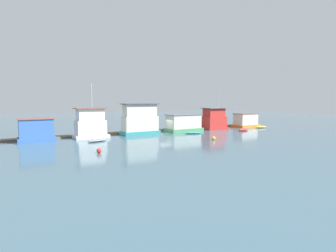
{
  "coord_description": "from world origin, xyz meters",
  "views": [
    {
      "loc": [
        -26.47,
        -44.13,
        6.17
      ],
      "look_at": [
        0.0,
        -1.0,
        1.4
      ],
      "focal_mm": 28.0,
      "sensor_mm": 36.0,
      "label": 1
    }
  ],
  "objects_px": {
    "houseboat_white": "(91,124)",
    "dinghy_grey": "(97,140)",
    "houseboat_green": "(184,123)",
    "mooring_post_near_left": "(150,127)",
    "dinghy_teal": "(193,133)",
    "houseboat_teal": "(140,120)",
    "buoy_yellow": "(214,138)",
    "dinghy_yellow": "(261,127)",
    "dinghy_red": "(243,130)",
    "buoy_red": "(99,151)",
    "houseboat_orange": "(246,120)",
    "houseboat_blue": "(36,131)",
    "houseboat_red": "(214,119)"
  },
  "relations": [
    {
      "from": "houseboat_green",
      "to": "mooring_post_near_left",
      "type": "height_order",
      "value": "houseboat_green"
    },
    {
      "from": "dinghy_teal",
      "to": "buoy_red",
      "type": "xyz_separation_m",
      "value": [
        -20.99,
        -9.2,
        0.11
      ]
    },
    {
      "from": "houseboat_blue",
      "to": "houseboat_red",
      "type": "xyz_separation_m",
      "value": [
        35.46,
        -0.19,
        0.44
      ]
    },
    {
      "from": "dinghy_teal",
      "to": "dinghy_red",
      "type": "bearing_deg",
      "value": -7.08
    },
    {
      "from": "houseboat_blue",
      "to": "dinghy_teal",
      "type": "bearing_deg",
      "value": -9.66
    },
    {
      "from": "houseboat_blue",
      "to": "houseboat_white",
      "type": "relative_size",
      "value": 0.57
    },
    {
      "from": "houseboat_teal",
      "to": "buoy_yellow",
      "type": "height_order",
      "value": "houseboat_teal"
    },
    {
      "from": "houseboat_red",
      "to": "buoy_red",
      "type": "relative_size",
      "value": 14.54
    },
    {
      "from": "dinghy_teal",
      "to": "houseboat_blue",
      "type": "bearing_deg",
      "value": 170.34
    },
    {
      "from": "houseboat_orange",
      "to": "buoy_yellow",
      "type": "relative_size",
      "value": 10.73
    },
    {
      "from": "dinghy_teal",
      "to": "mooring_post_near_left",
      "type": "distance_m",
      "value": 8.71
    },
    {
      "from": "dinghy_grey",
      "to": "mooring_post_near_left",
      "type": "bearing_deg",
      "value": 26.91
    },
    {
      "from": "dinghy_red",
      "to": "mooring_post_near_left",
      "type": "relative_size",
      "value": 1.73
    },
    {
      "from": "dinghy_teal",
      "to": "buoy_yellow",
      "type": "distance_m",
      "value": 8.51
    },
    {
      "from": "houseboat_red",
      "to": "dinghy_grey",
      "type": "height_order",
      "value": "houseboat_red"
    },
    {
      "from": "houseboat_teal",
      "to": "houseboat_green",
      "type": "distance_m",
      "value": 9.82
    },
    {
      "from": "dinghy_grey",
      "to": "dinghy_red",
      "type": "height_order",
      "value": "dinghy_red"
    },
    {
      "from": "houseboat_teal",
      "to": "buoy_yellow",
      "type": "distance_m",
      "value": 14.7
    },
    {
      "from": "houseboat_white",
      "to": "dinghy_grey",
      "type": "distance_m",
      "value": 5.35
    },
    {
      "from": "mooring_post_near_left",
      "to": "buoy_yellow",
      "type": "relative_size",
      "value": 3.63
    },
    {
      "from": "houseboat_blue",
      "to": "houseboat_green",
      "type": "xyz_separation_m",
      "value": [
        27.22,
        -0.25,
        -0.04
      ]
    },
    {
      "from": "houseboat_green",
      "to": "dinghy_teal",
      "type": "distance_m",
      "value": 4.57
    },
    {
      "from": "houseboat_blue",
      "to": "dinghy_teal",
      "type": "distance_m",
      "value": 26.91
    },
    {
      "from": "houseboat_white",
      "to": "mooring_post_near_left",
      "type": "distance_m",
      "value": 12.33
    },
    {
      "from": "houseboat_white",
      "to": "dinghy_grey",
      "type": "xyz_separation_m",
      "value": [
        -0.33,
        -4.92,
        -2.07
      ]
    },
    {
      "from": "houseboat_blue",
      "to": "dinghy_red",
      "type": "relative_size",
      "value": 1.43
    },
    {
      "from": "houseboat_orange",
      "to": "dinghy_teal",
      "type": "bearing_deg",
      "value": -167.07
    },
    {
      "from": "dinghy_red",
      "to": "houseboat_white",
      "type": "bearing_deg",
      "value": 168.15
    },
    {
      "from": "houseboat_blue",
      "to": "dinghy_red",
      "type": "distance_m",
      "value": 39.05
    },
    {
      "from": "houseboat_green",
      "to": "mooring_post_near_left",
      "type": "relative_size",
      "value": 3.51
    },
    {
      "from": "dinghy_red",
      "to": "buoy_yellow",
      "type": "relative_size",
      "value": 6.29
    },
    {
      "from": "dinghy_yellow",
      "to": "mooring_post_near_left",
      "type": "distance_m",
      "value": 26.72
    },
    {
      "from": "houseboat_teal",
      "to": "mooring_post_near_left",
      "type": "bearing_deg",
      "value": 29.56
    },
    {
      "from": "houseboat_white",
      "to": "dinghy_teal",
      "type": "xyz_separation_m",
      "value": [
        18.16,
        -4.84,
        -2.08
      ]
    },
    {
      "from": "dinghy_red",
      "to": "houseboat_orange",
      "type": "bearing_deg",
      "value": 39.71
    },
    {
      "from": "buoy_red",
      "to": "dinghy_yellow",
      "type": "bearing_deg",
      "value": 13.4
    },
    {
      "from": "houseboat_white",
      "to": "houseboat_green",
      "type": "bearing_deg",
      "value": -1.78
    },
    {
      "from": "houseboat_green",
      "to": "dinghy_grey",
      "type": "distance_m",
      "value": 19.76
    },
    {
      "from": "houseboat_white",
      "to": "dinghy_red",
      "type": "xyz_separation_m",
      "value": [
        30.23,
        -6.34,
        -2.0
      ]
    },
    {
      "from": "houseboat_orange",
      "to": "buoy_yellow",
      "type": "bearing_deg",
      "value": -149.36
    },
    {
      "from": "dinghy_yellow",
      "to": "buoy_yellow",
      "type": "distance_m",
      "value": 23.96
    },
    {
      "from": "houseboat_red",
      "to": "houseboat_orange",
      "type": "height_order",
      "value": "houseboat_red"
    },
    {
      "from": "houseboat_teal",
      "to": "dinghy_yellow",
      "type": "relative_size",
      "value": 2.24
    },
    {
      "from": "houseboat_white",
      "to": "houseboat_green",
      "type": "xyz_separation_m",
      "value": [
        18.89,
        -0.59,
        -0.58
      ]
    },
    {
      "from": "houseboat_orange",
      "to": "houseboat_blue",
      "type": "bearing_deg",
      "value": 179.87
    },
    {
      "from": "houseboat_green",
      "to": "buoy_red",
      "type": "distance_m",
      "value": 25.59
    },
    {
      "from": "houseboat_white",
      "to": "houseboat_orange",
      "type": "bearing_deg",
      "value": -0.68
    },
    {
      "from": "dinghy_grey",
      "to": "buoy_yellow",
      "type": "height_order",
      "value": "buoy_yellow"
    },
    {
      "from": "dinghy_yellow",
      "to": "buoy_red",
      "type": "distance_m",
      "value": 42.27
    },
    {
      "from": "houseboat_blue",
      "to": "dinghy_grey",
      "type": "xyz_separation_m",
      "value": [
        8.0,
        -4.59,
        -1.53
      ]
    }
  ]
}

